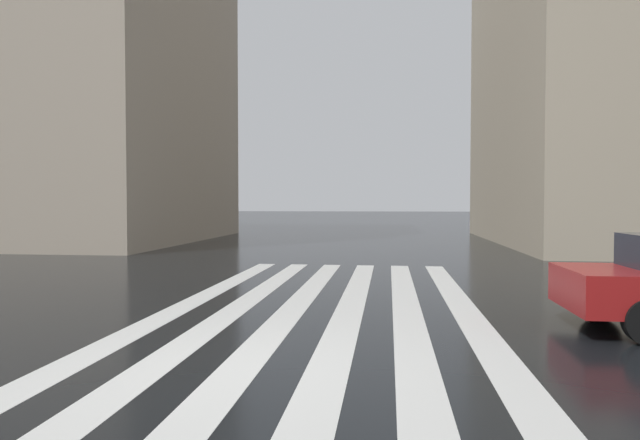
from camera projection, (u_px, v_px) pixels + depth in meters
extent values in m
plane|color=black|center=(229.00, 368.00, 6.32)|extent=(220.00, 220.00, 0.00)
cube|color=silver|center=(463.00, 308.00, 9.91)|extent=(13.00, 0.50, 0.01)
cube|color=silver|center=(406.00, 307.00, 10.03)|extent=(13.00, 0.50, 0.01)
cube|color=silver|center=(351.00, 305.00, 10.15)|extent=(13.00, 0.50, 0.01)
cube|color=silver|center=(297.00, 304.00, 10.28)|extent=(13.00, 0.50, 0.01)
cube|color=silver|center=(244.00, 303.00, 10.40)|extent=(13.00, 0.50, 0.01)
cube|color=silver|center=(193.00, 302.00, 10.52)|extent=(13.00, 0.50, 0.01)
cylinder|color=black|center=(600.00, 300.00, 8.98)|extent=(0.20, 0.62, 0.62)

